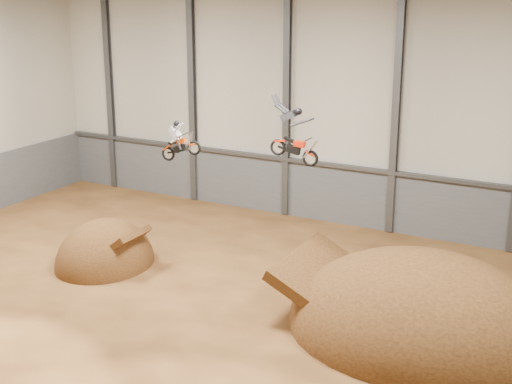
% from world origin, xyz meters
% --- Properties ---
extents(floor, '(40.00, 40.00, 0.00)m').
position_xyz_m(floor, '(0.00, 0.00, 0.00)').
color(floor, '#502F15').
rests_on(floor, ground).
extents(back_wall, '(40.00, 0.10, 14.00)m').
position_xyz_m(back_wall, '(0.00, 15.00, 7.00)').
color(back_wall, beige).
rests_on(back_wall, ground).
extents(lower_band_back, '(39.80, 0.18, 3.50)m').
position_xyz_m(lower_band_back, '(0.00, 14.90, 1.75)').
color(lower_band_back, '#585B60').
rests_on(lower_band_back, ground).
extents(steel_rail, '(39.80, 0.35, 0.20)m').
position_xyz_m(steel_rail, '(0.00, 14.75, 3.55)').
color(steel_rail, '#47494F').
rests_on(steel_rail, lower_band_back).
extents(steel_column_0, '(0.40, 0.36, 13.90)m').
position_xyz_m(steel_column_0, '(-16.67, 14.80, 7.00)').
color(steel_column_0, '#47494F').
rests_on(steel_column_0, ground).
extents(steel_column_1, '(0.40, 0.36, 13.90)m').
position_xyz_m(steel_column_1, '(-10.00, 14.80, 7.00)').
color(steel_column_1, '#47494F').
rests_on(steel_column_1, ground).
extents(steel_column_2, '(0.40, 0.36, 13.90)m').
position_xyz_m(steel_column_2, '(-3.33, 14.80, 7.00)').
color(steel_column_2, '#47494F').
rests_on(steel_column_2, ground).
extents(steel_column_3, '(0.40, 0.36, 13.90)m').
position_xyz_m(steel_column_3, '(3.33, 14.80, 7.00)').
color(steel_column_3, '#47494F').
rests_on(steel_column_3, ground).
extents(takeoff_ramp, '(4.71, 5.44, 4.71)m').
position_xyz_m(takeoff_ramp, '(-7.90, 3.18, 0.00)').
color(takeoff_ramp, '#3B210E').
rests_on(takeoff_ramp, ground).
extents(landing_ramp, '(11.10, 9.82, 6.40)m').
position_xyz_m(landing_ramp, '(8.24, 3.74, 0.00)').
color(landing_ramp, '#3B210E').
rests_on(landing_ramp, ground).
extents(fmx_rider_a, '(2.59, 0.99, 2.40)m').
position_xyz_m(fmx_rider_a, '(-3.19, 3.57, 7.01)').
color(fmx_rider_a, '#D03B04').
extents(fmx_rider_b, '(3.57, 0.97, 3.21)m').
position_xyz_m(fmx_rider_b, '(1.88, 4.65, 7.61)').
color(fmx_rider_b, red).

